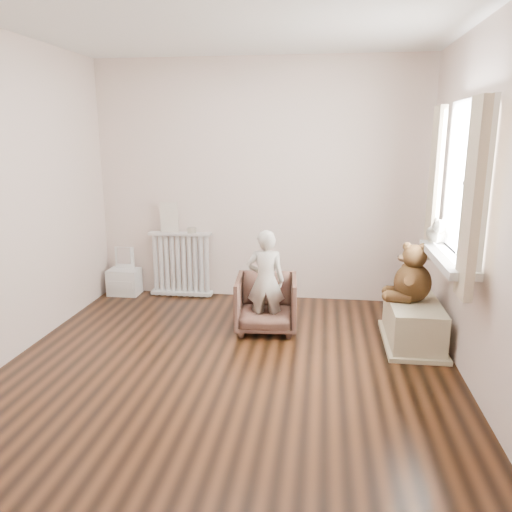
# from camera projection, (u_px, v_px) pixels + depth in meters

# --- Properties ---
(floor) EXTENTS (3.60, 3.60, 0.01)m
(floor) POSITION_uv_depth(u_px,v_px,m) (230.00, 365.00, 4.00)
(floor) COLOR black
(floor) RESTS_ON ground
(ceiling) EXTENTS (3.60, 3.60, 0.01)m
(ceiling) POSITION_uv_depth(u_px,v_px,m) (225.00, 14.00, 3.39)
(ceiling) COLOR white
(ceiling) RESTS_ON ground
(back_wall) EXTENTS (3.60, 0.02, 2.60)m
(back_wall) POSITION_uv_depth(u_px,v_px,m) (259.00, 182.00, 5.43)
(back_wall) COLOR silver
(back_wall) RESTS_ON ground
(front_wall) EXTENTS (3.60, 0.02, 2.60)m
(front_wall) POSITION_uv_depth(u_px,v_px,m) (141.00, 265.00, 1.96)
(front_wall) COLOR silver
(front_wall) RESTS_ON ground
(left_wall) EXTENTS (0.02, 3.60, 2.60)m
(left_wall) POSITION_uv_depth(u_px,v_px,m) (4.00, 200.00, 3.93)
(left_wall) COLOR silver
(left_wall) RESTS_ON ground
(right_wall) EXTENTS (0.02, 3.60, 2.60)m
(right_wall) POSITION_uv_depth(u_px,v_px,m) (482.00, 209.00, 3.46)
(right_wall) COLOR silver
(right_wall) RESTS_ON ground
(window) EXTENTS (0.03, 0.90, 1.10)m
(window) POSITION_uv_depth(u_px,v_px,m) (467.00, 183.00, 3.72)
(window) COLOR white
(window) RESTS_ON right_wall
(window_sill) EXTENTS (0.22, 1.10, 0.06)m
(window_sill) POSITION_uv_depth(u_px,v_px,m) (447.00, 258.00, 3.87)
(window_sill) COLOR silver
(window_sill) RESTS_ON right_wall
(curtain_left) EXTENTS (0.06, 0.26, 1.30)m
(curtain_left) POSITION_uv_depth(u_px,v_px,m) (472.00, 200.00, 3.20)
(curtain_left) COLOR beige
(curtain_left) RESTS_ON right_wall
(curtain_right) EXTENTS (0.06, 0.26, 1.30)m
(curtain_right) POSITION_uv_depth(u_px,v_px,m) (435.00, 184.00, 4.30)
(curtain_right) COLOR beige
(curtain_right) RESTS_ON right_wall
(radiator) EXTENTS (0.70, 0.13, 0.74)m
(radiator) POSITION_uv_depth(u_px,v_px,m) (181.00, 263.00, 5.64)
(radiator) COLOR silver
(radiator) RESTS_ON floor
(paper_doll) EXTENTS (0.20, 0.02, 0.34)m
(paper_doll) POSITION_uv_depth(u_px,v_px,m) (169.00, 217.00, 5.54)
(paper_doll) COLOR beige
(paper_doll) RESTS_ON radiator
(tin_a) EXTENTS (0.10, 0.10, 0.06)m
(tin_a) POSITION_uv_depth(u_px,v_px,m) (192.00, 230.00, 5.54)
(tin_a) COLOR #A59E8C
(tin_a) RESTS_ON radiator
(toy_vanity) EXTENTS (0.35, 0.25, 0.55)m
(toy_vanity) POSITION_uv_depth(u_px,v_px,m) (124.00, 271.00, 5.73)
(toy_vanity) COLOR silver
(toy_vanity) RESTS_ON floor
(armchair) EXTENTS (0.60, 0.62, 0.52)m
(armchair) POSITION_uv_depth(u_px,v_px,m) (266.00, 303.00, 4.67)
(armchair) COLOR #503227
(armchair) RESTS_ON floor
(child) EXTENTS (0.36, 0.25, 0.95)m
(child) POSITION_uv_depth(u_px,v_px,m) (266.00, 281.00, 4.57)
(child) COLOR beige
(child) RESTS_ON armchair
(toy_bench) EXTENTS (0.43, 0.81, 0.38)m
(toy_bench) POSITION_uv_depth(u_px,v_px,m) (413.00, 322.00, 4.39)
(toy_bench) COLOR beige
(toy_bench) RESTS_ON floor
(teddy_bear) EXTENTS (0.45, 0.36, 0.51)m
(teddy_bear) POSITION_uv_depth(u_px,v_px,m) (414.00, 269.00, 4.32)
(teddy_bear) COLOR #35200E
(teddy_bear) RESTS_ON toy_bench
(plush_cat) EXTENTS (0.22, 0.30, 0.23)m
(plush_cat) POSITION_uv_depth(u_px,v_px,m) (436.00, 232.00, 4.22)
(plush_cat) COLOR slate
(plush_cat) RESTS_ON window_sill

